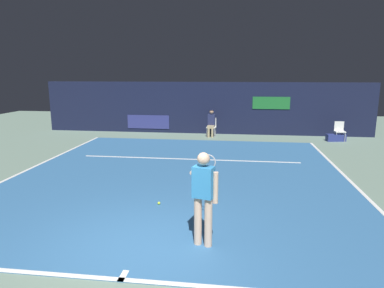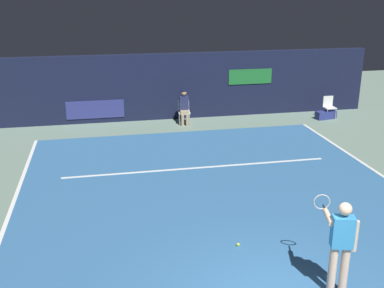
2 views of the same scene
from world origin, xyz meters
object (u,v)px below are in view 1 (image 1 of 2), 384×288
equipment_bag (336,138)px  line_judge_on_chair (211,123)px  tennis_player (204,193)px  courtside_chair_near (340,130)px  tennis_ball (159,203)px

equipment_bag → line_judge_on_chair: bearing=166.3°
tennis_player → courtside_chair_near: size_ratio=1.97×
tennis_ball → equipment_bag: bearing=53.9°
tennis_player → line_judge_on_chair: 10.77m
courtside_chair_near → equipment_bag: courtside_chair_near is taller
courtside_chair_near → tennis_ball: size_ratio=12.94×
line_judge_on_chair → courtside_chair_near: bearing=-2.7°
tennis_player → tennis_ball: 2.35m
tennis_ball → equipment_bag: size_ratio=0.08×
tennis_player → courtside_chair_near: (5.20, 10.46, -0.49)m
tennis_player → courtside_chair_near: bearing=63.6°
tennis_player → equipment_bag: 11.54m
courtside_chair_near → tennis_ball: bearing=-126.5°
tennis_player → tennis_ball: bearing=124.9°
line_judge_on_chair → courtside_chair_near: line_judge_on_chair is taller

